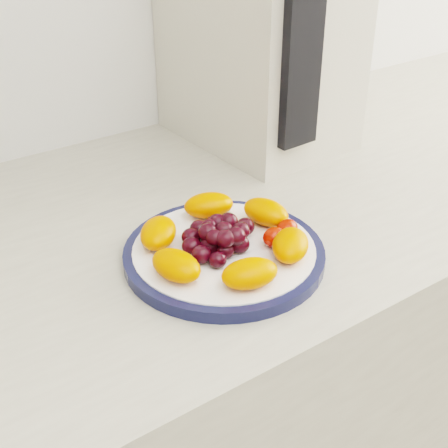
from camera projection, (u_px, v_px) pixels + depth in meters
plate_rim at (224, 254)px, 0.75m from camera, size 0.24×0.24×0.01m
plate_face at (224, 254)px, 0.75m from camera, size 0.22×0.22×0.02m
appliance_body at (259, 28)px, 0.98m from camera, size 0.22×0.30×0.37m
appliance_panel at (301, 51)px, 0.85m from camera, size 0.06×0.02×0.27m
fruit_plate at (226, 237)px, 0.73m from camera, size 0.21×0.21×0.04m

